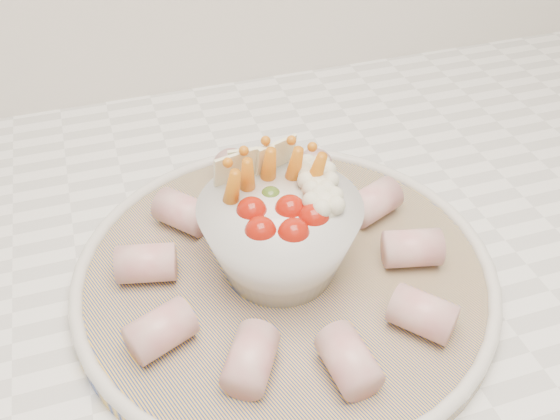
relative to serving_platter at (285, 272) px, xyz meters
name	(u,v)px	position (x,y,z in m)	size (l,w,h in m)	color
serving_platter	(285,272)	(0.00, 0.00, 0.00)	(0.47, 0.47, 0.02)	navy
veggie_bowl	(281,231)	(0.00, 0.00, 0.05)	(0.14, 0.14, 0.11)	silver
cured_meat_rolls	(284,256)	(0.00, 0.00, 0.02)	(0.28, 0.30, 0.03)	#C35961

